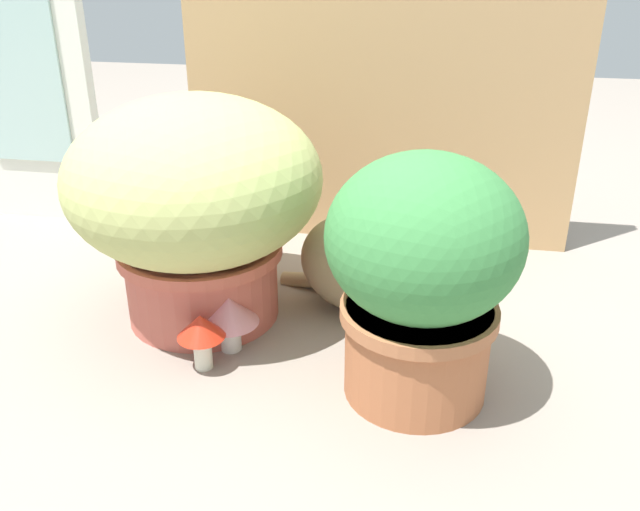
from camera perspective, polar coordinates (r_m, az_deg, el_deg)
The scene contains 8 objects.
ground_plane at distance 1.44m, azimuth -2.75°, elevation -6.12°, with size 6.00×6.00×0.00m, color gray.
cardboard_backdrop at distance 1.75m, azimuth 5.08°, elevation 13.63°, with size 1.00×0.03×0.80m, color tan.
window_panel_white at distance 2.06m, azimuth -23.42°, elevation 13.13°, with size 0.37×0.05×0.77m.
grass_planter at distance 1.40m, azimuth -10.37°, elevation 4.78°, with size 0.52×0.52×0.48m.
leafy_planter at distance 1.15m, azimuth 8.54°, elevation -1.30°, with size 0.33×0.33×0.44m.
cat at distance 1.46m, azimuth 3.79°, elevation -0.38°, with size 0.37×0.23×0.32m.
mushroom_ornament_red at distance 1.30m, azimuth -9.95°, elevation -6.23°, with size 0.09×0.09×0.11m.
mushroom_ornament_pink at distance 1.34m, azimuth -7.63°, elevation -4.81°, with size 0.12×0.12×0.12m.
Camera 1 is at (0.28, -1.20, 0.75)m, focal length 38.17 mm.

